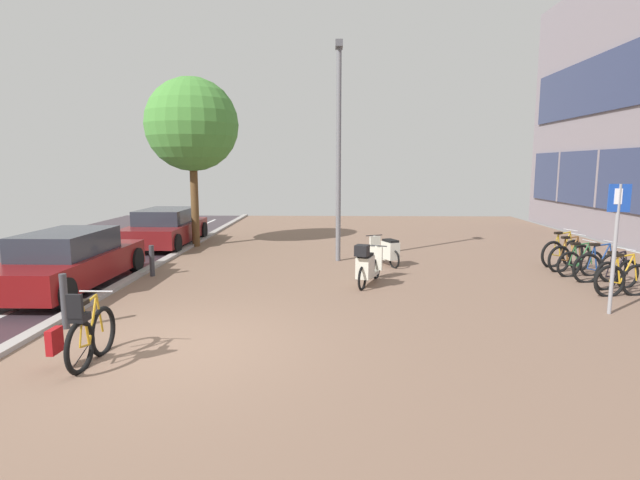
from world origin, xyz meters
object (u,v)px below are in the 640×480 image
Objects in this scene: bollard_far at (152,261)px; lamp_post at (339,143)px; bicycle_rack_02 at (600,267)px; bollard_near at (64,301)px; scooter_near at (367,266)px; parked_car_far at (166,228)px; bicycle_rack_01 at (617,274)px; bicycle_rack_00 at (623,280)px; bicycle_rack_04 at (570,258)px; parking_sign at (616,234)px; parked_car_near at (69,261)px; street_tree at (192,125)px; bicycle_rack_03 at (580,263)px; bicycle_rack_05 at (562,253)px; scooter_mid at (386,251)px; bicycle_foreground at (87,336)px.

lamp_post is at bearing 25.14° from bollard_far.
bicycle_rack_02 is 1.78× the size of bollard_far.
scooter_near is at bearing 31.33° from bollard_near.
parked_car_far is (-6.55, 5.71, 0.14)m from scooter_near.
bicycle_rack_01 is at bearing -25.88° from parked_car_far.
bicycle_rack_01 is at bearing 71.00° from bicycle_rack_00.
bicycle_rack_04 is 1.44× the size of bollard_near.
scooter_near is (-5.36, -1.74, 0.11)m from bicycle_rack_04.
bicycle_rack_01 is 2.55m from parking_sign.
parked_car_near is (-6.68, -0.39, 0.14)m from scooter_near.
street_tree is 5.93m from bollard_far.
bicycle_rack_00 is at bearing -91.33° from bicycle_rack_04.
parking_sign is at bearing -25.73° from scooter_near.
bicycle_rack_03 is at bearing 72.88° from parking_sign.
bicycle_rack_05 is (-0.07, 2.53, 0.03)m from bicycle_rack_01.
bicycle_rack_01 is 0.22× the size of street_tree.
bollard_far reaches higher than scooter_mid.
parked_car_near is 3.15m from bollard_near.
bicycle_foreground reaches higher than scooter_mid.
parking_sign reaches higher than bicycle_rack_05.
bicycle_rack_02 is 0.25× the size of street_tree.
parked_car_far reaches higher than bicycle_rack_03.
bicycle_rack_02 is at bearing -76.65° from bicycle_rack_03.
bicycle_rack_03 is 1.37× the size of bollard_near.
bicycle_rack_04 is 0.24× the size of street_tree.
parking_sign is (11.02, -1.70, 0.88)m from parked_car_near.
bollard_far is at bearing 41.26° from parked_car_near.
bicycle_rack_02 is at bearing -23.48° from parked_car_far.
bicycle_rack_05 is (0.15, 3.16, 0.02)m from bicycle_rack_00.
bollard_far is at bearing -175.16° from bicycle_rack_04.
bollard_near is 1.22× the size of bollard_far.
scooter_mid is 2.02× the size of bollard_far.
bicycle_rack_02 is 5.50m from scooter_near.
bicycle_rack_00 is at bearing -28.69° from parked_car_far.
bicycle_rack_01 is 1.32× the size of bollard_near.
bollard_far is (0.00, 4.05, -0.08)m from bollard_near.
parking_sign is (-1.14, -2.57, 1.13)m from bicycle_rack_02.
bicycle_rack_01 is at bearing -1.58° from scooter_near.
bollard_near is at bearing -148.67° from scooter_near.
bicycle_rack_04 is at bearing 33.95° from bicycle_foreground.
bicycle_rack_00 is 3.16m from bicycle_rack_05.
parking_sign is (-0.96, -1.31, 1.14)m from bicycle_rack_00.
bicycle_rack_04 reaches higher than bicycle_rack_00.
bicycle_rack_02 is 0.81× the size of scooter_near.
scooter_near reaches higher than bollard_far.
bicycle_rack_03 reaches higher than scooter_mid.
bicycle_rack_03 is 0.63m from bicycle_rack_04.
bicycle_rack_00 is 1.98m from parking_sign.
parked_car_far is 9.00m from bollard_near.
bicycle_rack_03 is (-0.19, 1.26, -0.00)m from bicycle_rack_01.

